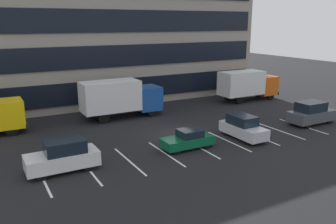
{
  "coord_description": "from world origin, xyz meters",
  "views": [
    {
      "loc": [
        -14.0,
        -24.25,
        9.09
      ],
      "look_at": [
        0.48,
        1.87,
        1.4
      ],
      "focal_mm": 37.5,
      "sensor_mm": 36.0,
      "label": 1
    }
  ],
  "objects_px": {
    "suv_white": "(63,156)",
    "box_truck_orange": "(248,84)",
    "suv_charcoal": "(311,113)",
    "sedan_forest": "(188,139)",
    "suv_silver": "(243,127)",
    "box_truck_blue": "(120,97)"
  },
  "relations": [
    {
      "from": "box_truck_orange",
      "to": "suv_charcoal",
      "type": "height_order",
      "value": "box_truck_orange"
    },
    {
      "from": "box_truck_orange",
      "to": "suv_white",
      "type": "bearing_deg",
      "value": -157.04
    },
    {
      "from": "box_truck_orange",
      "to": "suv_charcoal",
      "type": "relative_size",
      "value": 1.66
    },
    {
      "from": "box_truck_blue",
      "to": "suv_silver",
      "type": "bearing_deg",
      "value": -59.43
    },
    {
      "from": "suv_white",
      "to": "suv_silver",
      "type": "distance_m",
      "value": 14.1
    },
    {
      "from": "suv_white",
      "to": "suv_charcoal",
      "type": "bearing_deg",
      "value": -0.96
    },
    {
      "from": "sedan_forest",
      "to": "box_truck_orange",
      "type": "bearing_deg",
      "value": 35.11
    },
    {
      "from": "box_truck_orange",
      "to": "sedan_forest",
      "type": "height_order",
      "value": "box_truck_orange"
    },
    {
      "from": "suv_charcoal",
      "to": "box_truck_blue",
      "type": "bearing_deg",
      "value": 144.18
    },
    {
      "from": "suv_white",
      "to": "box_truck_blue",
      "type": "bearing_deg",
      "value": 52.18
    },
    {
      "from": "box_truck_orange",
      "to": "suv_silver",
      "type": "relative_size",
      "value": 1.83
    },
    {
      "from": "box_truck_orange",
      "to": "suv_white",
      "type": "height_order",
      "value": "box_truck_orange"
    },
    {
      "from": "suv_white",
      "to": "box_truck_orange",
      "type": "bearing_deg",
      "value": 22.96
    },
    {
      "from": "suv_charcoal",
      "to": "suv_silver",
      "type": "height_order",
      "value": "suv_charcoal"
    },
    {
      "from": "box_truck_orange",
      "to": "suv_charcoal",
      "type": "bearing_deg",
      "value": -98.59
    },
    {
      "from": "box_truck_blue",
      "to": "suv_silver",
      "type": "distance_m",
      "value": 12.37
    },
    {
      "from": "box_truck_blue",
      "to": "sedan_forest",
      "type": "relative_size",
      "value": 2.02
    },
    {
      "from": "box_truck_orange",
      "to": "sedan_forest",
      "type": "relative_size",
      "value": 1.93
    },
    {
      "from": "suv_white",
      "to": "sedan_forest",
      "type": "height_order",
      "value": "suv_white"
    },
    {
      "from": "suv_white",
      "to": "suv_charcoal",
      "type": "height_order",
      "value": "suv_charcoal"
    },
    {
      "from": "sedan_forest",
      "to": "suv_white",
      "type": "bearing_deg",
      "value": 177.88
    },
    {
      "from": "sedan_forest",
      "to": "suv_silver",
      "type": "height_order",
      "value": "suv_silver"
    }
  ]
}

